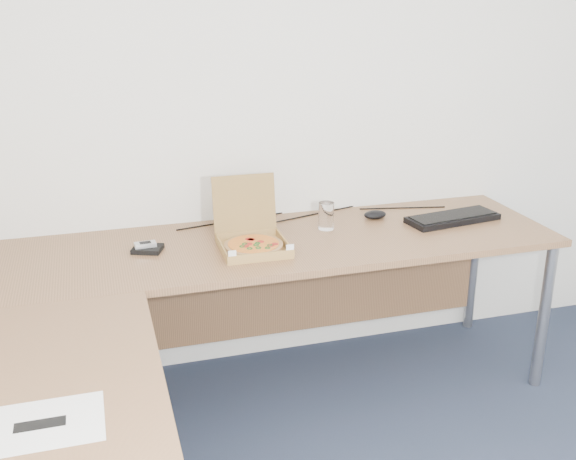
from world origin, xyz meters
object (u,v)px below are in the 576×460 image
object	(u,v)px
desk	(212,299)
keyboard	(452,218)
drinking_glass	(326,216)
wallet	(148,249)
pizza_box	(253,241)

from	to	relation	value
desk	keyboard	world-z (taller)	keyboard
desk	drinking_glass	world-z (taller)	drinking_glass
wallet	drinking_glass	bearing A→B (deg)	25.29
desk	pizza_box	distance (m)	0.44
drinking_glass	wallet	xyz separation A→B (m)	(-0.79, -0.05, -0.05)
desk	pizza_box	bearing A→B (deg)	56.87
pizza_box	wallet	bearing A→B (deg)	167.73
drinking_glass	wallet	size ratio (longest dim) A/B	1.06
pizza_box	desk	bearing A→B (deg)	-122.35
desk	drinking_glass	distance (m)	0.80
desk	wallet	xyz separation A→B (m)	(-0.18, 0.46, 0.04)
keyboard	wallet	world-z (taller)	keyboard
wallet	pizza_box	bearing A→B (deg)	8.70
desk	wallet	bearing A→B (deg)	111.07
keyboard	wallet	bearing A→B (deg)	170.96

